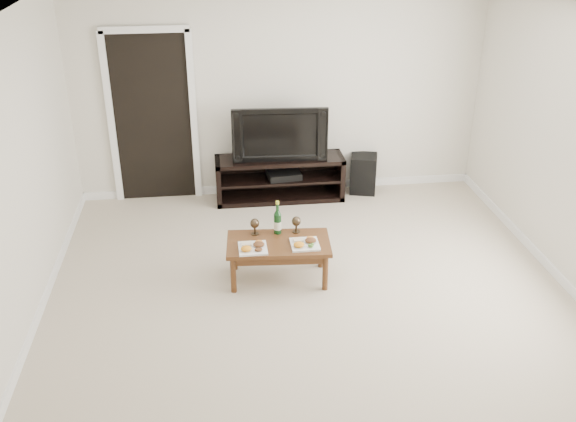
{
  "coord_description": "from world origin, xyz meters",
  "views": [
    {
      "loc": [
        -0.85,
        -4.83,
        3.43
      ],
      "look_at": [
        -0.16,
        0.7,
        0.7
      ],
      "focal_mm": 40.0,
      "sensor_mm": 36.0,
      "label": 1
    }
  ],
  "objects_px": {
    "media_console": "(280,178)",
    "subwoofer": "(363,174)",
    "coffee_table": "(279,261)",
    "television": "(279,132)"
  },
  "relations": [
    {
      "from": "media_console",
      "to": "subwoofer",
      "type": "bearing_deg",
      "value": 4.84
    },
    {
      "from": "subwoofer",
      "to": "coffee_table",
      "type": "height_order",
      "value": "subwoofer"
    },
    {
      "from": "media_console",
      "to": "television",
      "type": "distance_m",
      "value": 0.61
    },
    {
      "from": "television",
      "to": "subwoofer",
      "type": "height_order",
      "value": "television"
    },
    {
      "from": "subwoofer",
      "to": "coffee_table",
      "type": "distance_m",
      "value": 2.38
    },
    {
      "from": "media_console",
      "to": "coffee_table",
      "type": "bearing_deg",
      "value": -96.75
    },
    {
      "from": "coffee_table",
      "to": "subwoofer",
      "type": "bearing_deg",
      "value": 56.5
    },
    {
      "from": "media_console",
      "to": "television",
      "type": "xyz_separation_m",
      "value": [
        0.0,
        0.0,
        0.61
      ]
    },
    {
      "from": "media_console",
      "to": "subwoofer",
      "type": "relative_size",
      "value": 3.25
    },
    {
      "from": "media_console",
      "to": "coffee_table",
      "type": "xyz_separation_m",
      "value": [
        -0.22,
        -1.89,
        -0.07
      ]
    }
  ]
}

